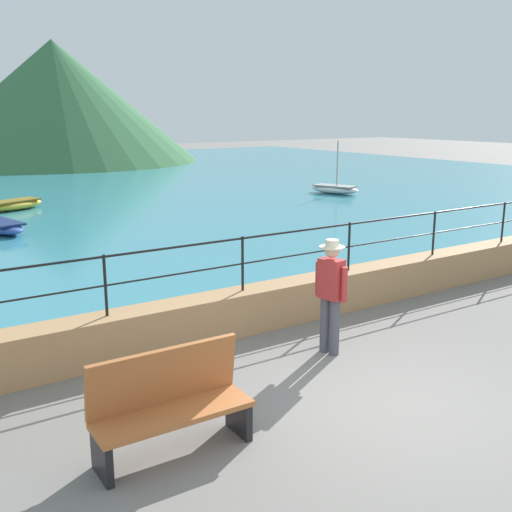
# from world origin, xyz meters

# --- Properties ---
(ground_plane) EXTENTS (120.00, 120.00, 0.00)m
(ground_plane) POSITION_xyz_m (0.00, 0.00, 0.00)
(ground_plane) COLOR slate
(promenade_wall) EXTENTS (20.00, 0.56, 0.70)m
(promenade_wall) POSITION_xyz_m (0.00, 3.20, 0.35)
(promenade_wall) COLOR tan
(promenade_wall) RESTS_ON ground
(railing) EXTENTS (18.44, 0.04, 0.90)m
(railing) POSITION_xyz_m (0.00, 3.20, 1.34)
(railing) COLOR black
(railing) RESTS_ON promenade_wall
(hill_main) EXTENTS (20.09, 20.09, 8.54)m
(hill_main) POSITION_xyz_m (7.42, 40.05, 4.27)
(hill_main) COLOR #33663D
(hill_main) RESTS_ON ground
(bench_main) EXTENTS (1.71, 0.58, 1.13)m
(bench_main) POSITION_xyz_m (-2.58, 0.55, 0.56)
(bench_main) COLOR #B76633
(bench_main) RESTS_ON ground
(person_walking) EXTENTS (0.38, 0.56, 1.75)m
(person_walking) POSITION_xyz_m (0.58, 1.68, 0.98)
(person_walking) COLOR #4C4C56
(person_walking) RESTS_ON ground
(boat_0) EXTENTS (1.38, 2.44, 0.36)m
(boat_0) POSITION_xyz_m (-1.71, 13.97, 0.26)
(boat_0) COLOR #2D4C9E
(boat_0) RESTS_ON lake_water
(boat_1) EXTENTS (1.66, 2.47, 2.29)m
(boat_1) POSITION_xyz_m (12.42, 15.31, 0.26)
(boat_1) COLOR white
(boat_1) RESTS_ON lake_water
(boat_3) EXTENTS (2.47, 1.75, 0.36)m
(boat_3) POSITION_xyz_m (-0.40, 18.28, 0.26)
(boat_3) COLOR gold
(boat_3) RESTS_ON lake_water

